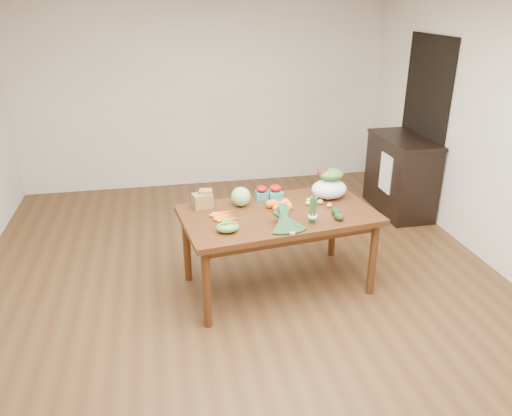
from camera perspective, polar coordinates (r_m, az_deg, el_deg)
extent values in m
plane|color=#4F351B|center=(4.60, -1.22, -9.78)|extent=(6.00, 6.00, 0.00)
cube|color=silver|center=(6.93, -5.90, 13.47)|extent=(5.00, 0.02, 2.70)
cube|color=#492A11|center=(4.54, 2.49, -4.84)|extent=(1.78, 1.14, 0.75)
cube|color=black|center=(6.42, 18.52, 8.90)|extent=(0.02, 1.00, 2.10)
cube|color=black|center=(6.39, 16.21, 3.65)|extent=(0.52, 1.02, 0.94)
cube|color=white|center=(6.15, 14.59, 3.88)|extent=(0.02, 0.28, 0.45)
sphere|color=#86B166|center=(4.48, -1.74, 1.31)|extent=(0.18, 0.18, 0.18)
sphere|color=orange|center=(4.44, 1.59, 0.46)|extent=(0.08, 0.08, 0.08)
sphere|color=orange|center=(4.45, 2.01, 0.52)|extent=(0.08, 0.08, 0.08)
sphere|color=#F0560E|center=(4.47, 3.36, 0.60)|extent=(0.09, 0.09, 0.09)
ellipsoid|color=#54A939|center=(4.00, -3.28, -2.21)|extent=(0.18, 0.14, 0.08)
ellipsoid|color=#D4C87A|center=(4.54, 5.95, 0.57)|extent=(0.05, 0.04, 0.04)
ellipsoid|color=tan|center=(4.45, 6.59, 0.12)|extent=(0.06, 0.05, 0.05)
ellipsoid|color=tan|center=(4.57, 7.34, 0.70)|extent=(0.05, 0.05, 0.05)
ellipsoid|color=tan|center=(4.61, 6.02, 0.95)|extent=(0.05, 0.04, 0.04)
ellipsoid|color=tan|center=(4.51, 8.39, 0.31)|extent=(0.05, 0.04, 0.04)
ellipsoid|color=black|center=(4.26, 9.45, -0.97)|extent=(0.10, 0.12, 0.07)
ellipsoid|color=black|center=(4.35, 9.13, -0.40)|extent=(0.10, 0.12, 0.07)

